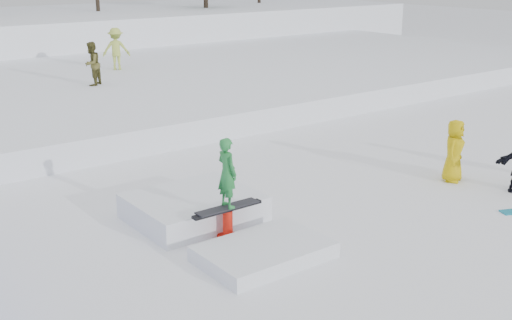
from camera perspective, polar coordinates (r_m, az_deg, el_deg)
ground at (r=13.07m, az=3.58°, el=-7.09°), size 120.00×120.00×0.00m
snow_midrise at (r=26.65m, az=-19.49°, el=5.50°), size 50.00×18.00×0.80m
walker_olive at (r=25.52m, az=-14.39°, el=8.29°), size 1.03×1.00×1.67m
walker_ygreen at (r=29.10m, az=-12.33°, el=9.63°), size 1.36×1.17×1.82m
spectator_yellow at (r=16.95m, az=17.19°, el=0.80°), size 0.92×0.78×1.60m
jib_rail_feature at (r=13.45m, az=-3.93°, el=-4.96°), size 2.60×4.40×2.11m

